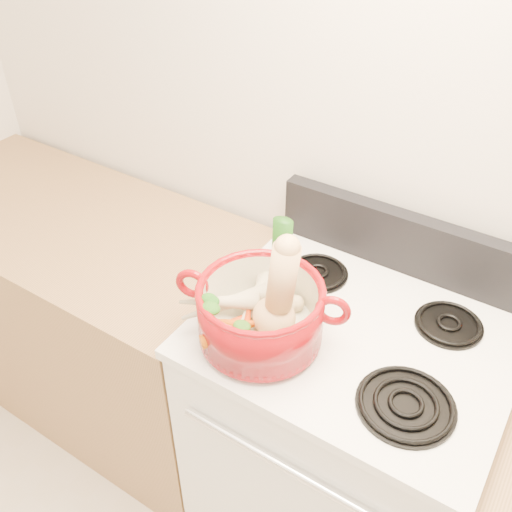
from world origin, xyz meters
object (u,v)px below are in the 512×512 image
Objects in this scene: dutch_oven at (261,312)px; leek at (280,272)px; stove_body at (340,442)px; squash at (275,290)px.

leek reaches higher than dutch_oven.
squash is (-0.15, -0.16, 0.67)m from stove_body.
dutch_oven is 1.13× the size of squash.
squash is at bearing -14.56° from dutch_oven.
stove_body is 2.99× the size of leek.
dutch_oven is at bearing -176.29° from squash.
leek is at bearing -143.66° from stove_body.
dutch_oven is (-0.19, -0.16, 0.58)m from stove_body.
leek reaches higher than stove_body.
squash is (0.04, 0.00, 0.09)m from dutch_oven.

